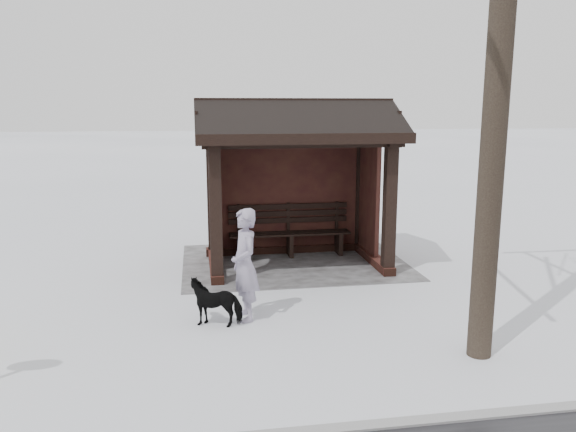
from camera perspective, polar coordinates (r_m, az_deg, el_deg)
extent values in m
plane|color=white|center=(10.64, 0.76, -4.99)|extent=(120.00, 120.00, 0.00)
cube|color=gray|center=(5.72, 11.10, -20.06)|extent=(120.00, 0.15, 0.06)
cube|color=gray|center=(10.83, 0.57, -4.66)|extent=(4.20, 3.20, 0.02)
cube|color=#3C1E15|center=(11.47, -0.03, -3.38)|extent=(3.30, 0.22, 0.16)
cube|color=#3C1E15|center=(10.97, 8.51, -4.19)|extent=(0.22, 2.10, 0.16)
cube|color=#3C1E15|center=(10.47, -7.38, -4.90)|extent=(0.22, 2.10, 0.16)
cube|color=black|center=(9.90, 10.27, 0.45)|extent=(0.20, 0.20, 2.30)
cube|color=black|center=(9.34, -7.34, -0.10)|extent=(0.20, 0.20, 2.30)
cube|color=black|center=(11.59, 7.31, 2.08)|extent=(0.20, 0.20, 2.30)
cube|color=black|center=(11.11, -7.69, 1.68)|extent=(0.20, 0.20, 2.30)
cube|color=black|center=(11.24, -0.03, 2.30)|extent=(2.80, 0.08, 2.14)
cube|color=black|center=(11.02, 8.19, 2.01)|extent=(0.08, 1.17, 2.14)
cube|color=black|center=(10.52, -7.60, 1.60)|extent=(0.08, 1.17, 2.14)
cube|color=black|center=(9.36, 1.77, 7.48)|extent=(3.40, 0.20, 0.18)
cube|color=black|center=(11.12, -0.03, 8.06)|extent=(3.40, 0.20, 0.18)
imported|color=#9C92AB|center=(7.82, -4.42, -4.96)|extent=(0.49, 0.64, 1.58)
imported|color=black|center=(7.85, -7.29, -8.58)|extent=(0.82, 0.52, 0.64)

